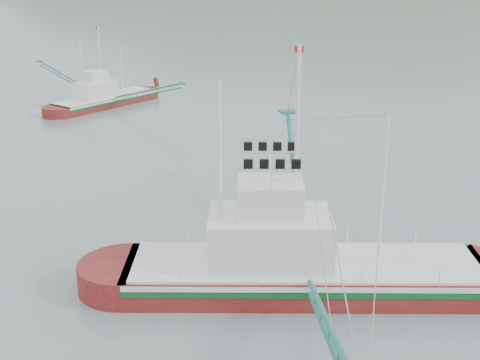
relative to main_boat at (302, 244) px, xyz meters
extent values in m
plane|color=slate|center=(-0.93, 1.49, -2.42)|extent=(1200.00, 1200.00, 0.00)
cube|color=maroon|center=(0.17, -0.05, -2.19)|extent=(17.77, 9.21, 2.29)
cube|color=silver|center=(0.17, -0.05, -1.21)|extent=(17.46, 9.20, 0.25)
cube|color=#0B521E|center=(0.17, -0.05, -1.50)|extent=(17.47, 9.23, 0.25)
cube|color=silver|center=(0.17, -0.05, -0.99)|extent=(16.88, 8.75, 0.14)
cube|color=silver|center=(-1.48, 0.43, 0.22)|extent=(6.52, 5.12, 2.52)
cube|color=silver|center=(-1.48, 0.43, 2.28)|extent=(3.56, 3.25, 1.60)
cylinder|color=white|center=(-0.38, 0.11, 4.11)|extent=(0.18, 0.18, 10.30)
cylinder|color=white|center=(-3.68, 1.07, 3.34)|extent=(0.16, 0.16, 8.76)
cylinder|color=white|center=(3.46, -1.01, 2.56)|extent=(0.14, 0.14, 7.21)
cube|color=maroon|center=(-5.40, 43.81, -2.25)|extent=(11.74, 9.76, 1.62)
cube|color=silver|center=(-5.40, 43.81, -1.57)|extent=(11.59, 9.67, 0.18)
cube|color=#0B521E|center=(-5.40, 43.81, -1.77)|extent=(11.60, 9.68, 0.18)
cube|color=silver|center=(-5.40, 43.81, -1.40)|extent=(11.16, 9.27, 0.10)
cube|color=silver|center=(-6.39, 43.09, -0.55)|extent=(4.80, 4.48, 1.78)
cube|color=silver|center=(-6.39, 43.09, 0.91)|extent=(2.75, 2.68, 1.13)
cylinder|color=white|center=(-5.73, 43.57, 2.20)|extent=(0.13, 0.13, 7.29)
cylinder|color=white|center=(-7.70, 42.14, 1.66)|extent=(0.11, 0.11, 6.20)
cylinder|color=white|center=(-3.44, 45.23, 1.11)|extent=(0.10, 0.10, 5.11)
camera|label=1|loc=(-10.64, -26.84, 12.97)|focal=50.00mm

